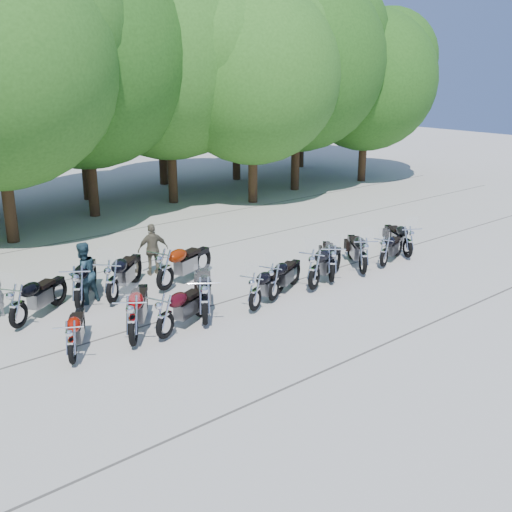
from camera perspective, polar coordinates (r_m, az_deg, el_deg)
ground at (r=16.16m, az=3.42°, el=-4.96°), size 90.00×90.00×0.00m
tree_4 at (r=26.25m, az=-16.27°, el=17.92°), size 9.13×9.13×11.20m
tree_5 at (r=28.27m, az=-8.43°, el=18.21°), size 9.04×9.04×11.10m
tree_6 at (r=28.04m, az=-0.32°, el=16.84°), size 8.00×8.00×9.82m
tree_7 at (r=31.18m, az=3.95°, el=17.94°), size 8.79×8.79×10.79m
tree_8 at (r=34.16m, az=10.49°, el=16.13°), size 7.53×7.53×9.25m
tree_12 at (r=29.85m, az=-16.58°, el=16.02°), size 7.88×7.88×9.67m
tree_13 at (r=33.00m, az=-9.25°, el=17.13°), size 8.31×8.31×10.20m
tree_14 at (r=34.11m, az=-1.96°, el=17.00°), size 8.02×8.02×9.84m
tree_15 at (r=38.71m, az=4.46°, el=18.80°), size 9.67×9.67×11.86m
motorcycle_0 at (r=13.53m, az=-17.18°, el=-7.77°), size 1.57×2.07×1.15m
motorcycle_1 at (r=13.95m, az=-11.69°, el=-5.94°), size 2.09×2.46×1.41m
motorcycle_2 at (r=14.19m, az=-8.69°, el=-5.60°), size 2.38×1.55×1.29m
motorcycle_3 at (r=14.79m, az=-4.92°, el=-4.17°), size 2.10×2.55×1.45m
motorcycle_4 at (r=15.61m, az=-0.09°, el=-3.35°), size 2.24×1.50×1.22m
motorcycle_5 at (r=16.29m, az=1.69°, el=-2.40°), size 2.26×1.56×1.24m
motorcycle_6 at (r=17.10m, az=5.58°, el=-1.21°), size 2.58×1.71×1.41m
motorcycle_7 at (r=17.79m, az=7.25°, el=-0.62°), size 2.10×2.26×1.34m
motorcycle_8 at (r=18.60m, az=10.21°, el=0.09°), size 2.04×2.37×1.37m
motorcycle_9 at (r=19.49m, az=12.15°, el=0.48°), size 2.15×1.31×1.16m
motorcycle_10 at (r=20.57m, az=14.30°, el=1.39°), size 1.72×2.31×1.28m
motorcycle_11 at (r=15.69m, az=-21.79°, el=-4.36°), size 2.32×1.92×1.32m
motorcycle_12 at (r=16.20m, az=-16.56°, el=-2.88°), size 2.09×2.55×1.45m
motorcycle_13 at (r=16.51m, az=-13.56°, el=-2.28°), size 2.39×2.27×1.43m
motorcycle_14 at (r=17.15m, az=-8.68°, el=-1.20°), size 2.67×1.63×1.44m
rider_1 at (r=16.83m, az=-16.13°, el=-1.59°), size 0.95×0.81×1.72m
rider_2 at (r=18.70m, az=-9.78°, el=0.62°), size 1.02×0.64×1.62m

